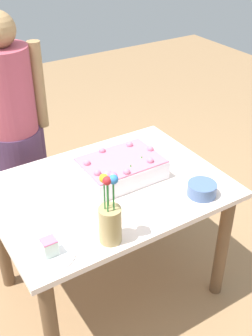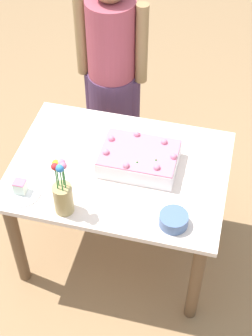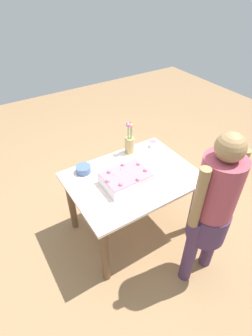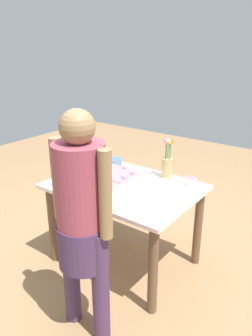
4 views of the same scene
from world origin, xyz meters
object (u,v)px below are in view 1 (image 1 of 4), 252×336
object	(u,v)px
fruit_bowl	(202,189)
cake_knife	(30,190)
sheet_cake	(121,168)
serving_plate_with_slice	(50,251)
flower_vase	(110,218)
person_standing	(12,122)

from	to	relation	value
fruit_bowl	cake_knife	bearing A→B (deg)	145.52
sheet_cake	serving_plate_with_slice	bearing A→B (deg)	-148.58
serving_plate_with_slice	flower_vase	distance (m)	0.28
cake_knife	flower_vase	distance (m)	0.56
fruit_bowl	person_standing	size ratio (longest dim) A/B	0.10
sheet_cake	cake_knife	size ratio (longest dim) A/B	1.99
sheet_cake	fruit_bowl	size ratio (longest dim) A/B	2.88
fruit_bowl	flower_vase	bearing A→B (deg)	-175.63
serving_plate_with_slice	person_standing	size ratio (longest dim) A/B	0.14
cake_knife	person_standing	world-z (taller)	person_standing
fruit_bowl	serving_plate_with_slice	bearing A→B (deg)	179.09
serving_plate_with_slice	fruit_bowl	bearing A→B (deg)	-0.91
cake_knife	flower_vase	size ratio (longest dim) A/B	0.61
sheet_cake	person_standing	world-z (taller)	person_standing
serving_plate_with_slice	fruit_bowl	distance (m)	0.80
sheet_cake	flower_vase	distance (m)	0.49
flower_vase	person_standing	size ratio (longest dim) A/B	0.23
sheet_cake	serving_plate_with_slice	size ratio (longest dim) A/B	1.97
flower_vase	person_standing	xyz separation A→B (m)	(-0.04, 1.08, -0.00)
fruit_bowl	person_standing	xyz separation A→B (m)	(-0.59, 1.03, 0.09)
cake_knife	flower_vase	world-z (taller)	flower_vase
serving_plate_with_slice	fruit_bowl	size ratio (longest dim) A/B	1.46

